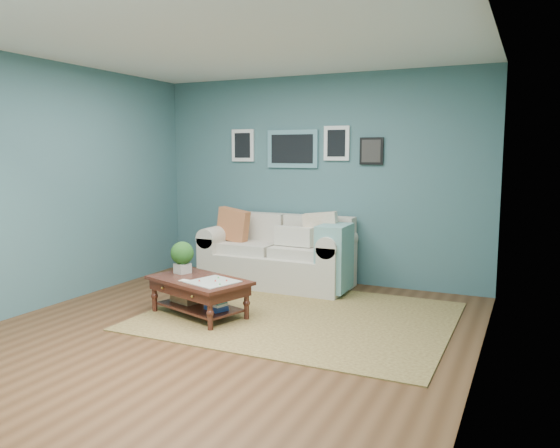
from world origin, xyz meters
The scene contains 4 objects.
room_shell centered at (-0.01, 0.06, 1.36)m, with size 5.00×5.02×2.70m.
area_rug centered at (0.44, 0.86, 0.01)m, with size 3.06×2.45×0.01m, color brown.
loveseat centered at (-0.27, 2.03, 0.40)m, with size 1.93×0.88×0.99m.
coffee_table centered at (-0.57, 0.46, 0.33)m, with size 1.21×0.92×0.75m.
Camera 1 is at (2.59, -4.23, 1.69)m, focal length 35.00 mm.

